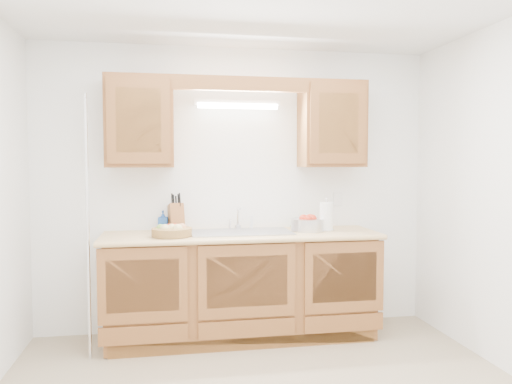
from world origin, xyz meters
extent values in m
cube|color=white|center=(0.00, 1.50, 1.25)|extent=(3.50, 0.02, 2.50)
cube|color=white|center=(0.00, -1.50, 1.25)|extent=(3.50, 0.02, 2.50)
cube|color=brown|center=(0.00, 1.20, 0.44)|extent=(2.20, 0.60, 0.86)
cube|color=tan|center=(0.00, 1.19, 0.88)|extent=(2.30, 0.63, 0.04)
cube|color=brown|center=(-0.83, 1.33, 1.83)|extent=(0.55, 0.33, 0.75)
cube|color=brown|center=(0.83, 1.33, 1.83)|extent=(0.55, 0.33, 0.75)
cube|color=brown|center=(0.00, 1.19, 2.14)|extent=(2.20, 0.05, 0.12)
cylinder|color=white|center=(0.00, 1.40, 1.98)|extent=(0.70, 0.05, 0.05)
cube|color=white|center=(0.00, 1.43, 2.01)|extent=(0.76, 0.06, 0.05)
cube|color=#9E9EA3|center=(0.00, 1.21, 0.90)|extent=(0.84, 0.46, 0.01)
cube|color=#9E9EA3|center=(-0.21, 1.21, 0.82)|extent=(0.39, 0.40, 0.16)
cube|color=#9E9EA3|center=(0.21, 1.21, 0.82)|extent=(0.39, 0.40, 0.16)
cylinder|color=silver|center=(0.00, 1.41, 0.92)|extent=(0.06, 0.06, 0.04)
cylinder|color=silver|center=(0.00, 1.41, 1.00)|extent=(0.02, 0.02, 0.16)
cylinder|color=silver|center=(0.00, 1.35, 1.09)|extent=(0.02, 0.12, 0.02)
cylinder|color=white|center=(0.12, 1.41, 0.96)|extent=(0.03, 0.03, 0.12)
cylinder|color=silver|center=(-1.20, 0.94, 1.00)|extent=(0.03, 0.03, 2.00)
cube|color=white|center=(0.95, 1.49, 1.15)|extent=(0.08, 0.01, 0.12)
cylinder|color=olive|center=(-0.58, 1.08, 0.94)|extent=(0.41, 0.41, 0.06)
sphere|color=#D8C67F|center=(-0.63, 1.05, 0.96)|extent=(0.08, 0.08, 0.08)
sphere|color=#D8C67F|center=(-0.53, 1.04, 0.96)|extent=(0.08, 0.08, 0.08)
sphere|color=tan|center=(-0.50, 1.12, 0.96)|extent=(0.07, 0.07, 0.07)
sphere|color=red|center=(-0.60, 1.14, 0.96)|extent=(0.07, 0.07, 0.07)
sphere|color=#72A53F|center=(-0.67, 1.11, 0.96)|extent=(0.07, 0.07, 0.07)
sphere|color=#D8C67F|center=(-0.58, 1.07, 0.96)|extent=(0.08, 0.08, 0.08)
sphere|color=red|center=(-0.55, 1.16, 0.96)|extent=(0.07, 0.07, 0.07)
cube|color=brown|center=(-0.54, 1.36, 1.02)|extent=(0.15, 0.21, 0.26)
cylinder|color=black|center=(-0.57, 1.33, 1.16)|extent=(0.02, 0.04, 0.10)
cylinder|color=black|center=(-0.54, 1.33, 1.16)|extent=(0.02, 0.04, 0.10)
cylinder|color=black|center=(-0.51, 1.33, 1.16)|extent=(0.02, 0.04, 0.10)
cylinder|color=black|center=(-0.56, 1.38, 1.17)|extent=(0.02, 0.04, 0.10)
cylinder|color=black|center=(-0.52, 1.38, 1.17)|extent=(0.02, 0.04, 0.10)
cylinder|color=black|center=(-0.57, 1.41, 1.18)|extent=(0.02, 0.04, 0.10)
cylinder|color=black|center=(-0.51, 1.41, 1.18)|extent=(0.02, 0.04, 0.10)
cylinder|color=#D4470B|center=(-0.54, 1.40, 1.02)|extent=(0.10, 0.10, 0.23)
cylinder|color=white|center=(-0.54, 1.40, 1.14)|extent=(0.08, 0.08, 0.01)
imported|color=#2255AE|center=(-0.65, 1.40, 0.99)|extent=(0.09, 0.09, 0.18)
cube|color=#CC333F|center=(0.54, 1.44, 0.90)|extent=(0.10, 0.07, 0.01)
cube|color=green|center=(0.54, 1.44, 0.91)|extent=(0.10, 0.07, 0.02)
cylinder|color=silver|center=(0.74, 1.19, 0.91)|extent=(0.14, 0.14, 0.01)
cylinder|color=silver|center=(0.74, 1.19, 1.04)|extent=(0.02, 0.02, 0.28)
cylinder|color=white|center=(0.74, 1.19, 1.03)|extent=(0.15, 0.15, 0.24)
sphere|color=silver|center=(0.74, 1.19, 1.18)|extent=(0.02, 0.02, 0.02)
cylinder|color=silver|center=(0.57, 1.20, 0.95)|extent=(0.36, 0.36, 0.11)
sphere|color=red|center=(0.54, 1.20, 1.01)|extent=(0.07, 0.07, 0.07)
sphere|color=red|center=(0.60, 1.22, 1.01)|extent=(0.07, 0.07, 0.07)
sphere|color=red|center=(0.57, 1.17, 1.01)|extent=(0.07, 0.07, 0.07)
sphere|color=red|center=(0.61, 1.18, 1.01)|extent=(0.07, 0.07, 0.07)
camera|label=1|loc=(-0.60, -2.93, 1.49)|focal=35.00mm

